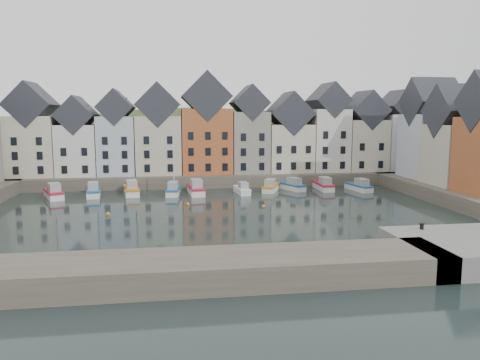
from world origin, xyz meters
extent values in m
plane|color=black|center=(0.00, 0.00, 0.00)|extent=(260.00, 260.00, 0.00)
cube|color=#494238|center=(0.00, 30.00, 1.00)|extent=(90.00, 16.00, 2.00)
cube|color=#494238|center=(-10.00, -22.00, 1.00)|extent=(50.00, 6.00, 2.00)
ellipsoid|color=#29351A|center=(0.00, 56.00, -18.00)|extent=(153.60, 70.40, 64.00)
sphere|color=black|center=(-13.94, 50.93, 8.70)|extent=(5.77, 5.77, 5.77)
sphere|color=black|center=(24.86, 60.75, 8.12)|extent=(5.27, 5.27, 5.27)
sphere|color=black|center=(31.82, 54.20, 7.88)|extent=(5.07, 5.07, 5.07)
sphere|color=black|center=(14.28, 55.19, 7.82)|extent=(5.01, 5.01, 5.01)
sphere|color=black|center=(-37.67, 56.61, 6.57)|extent=(3.94, 3.94, 3.94)
sphere|color=black|center=(28.33, 60.25, 8.05)|extent=(5.21, 5.21, 5.21)
sphere|color=black|center=(1.99, 58.64, 8.32)|extent=(5.45, 5.45, 5.45)
sphere|color=black|center=(37.80, 48.31, 7.21)|extent=(4.49, 4.49, 4.49)
cube|color=beige|center=(-29.17, 28.00, 7.04)|extent=(7.67, 8.00, 10.07)
cube|color=#21232A|center=(-29.17, 28.00, 13.97)|extent=(7.67, 8.16, 7.67)
cube|color=silver|center=(-21.90, 28.00, 6.30)|extent=(6.56, 8.00, 8.61)
cube|color=#21232A|center=(-21.90, 28.00, 12.23)|extent=(6.56, 8.16, 6.56)
cube|color=#ADB5BF|center=(-15.37, 28.00, 7.01)|extent=(6.20, 8.00, 10.02)
cube|color=#21232A|center=(-15.37, 28.00, 13.55)|extent=(6.20, 8.16, 6.20)
cube|color=#B6AE9A|center=(-8.27, 28.00, 7.04)|extent=(7.70, 8.00, 10.08)
cube|color=#21232A|center=(-8.27, 28.00, 13.98)|extent=(7.70, 8.16, 7.70)
cube|color=#A3542E|center=(0.07, 28.00, 7.64)|extent=(8.69, 8.00, 11.28)
cube|color=#21232A|center=(0.07, 28.00, 15.43)|extent=(8.69, 8.16, 8.69)
cube|color=gray|center=(7.78, 28.00, 7.39)|extent=(6.43, 8.00, 10.78)
cube|color=#21232A|center=(7.78, 28.00, 14.37)|extent=(6.43, 8.16, 6.43)
cube|color=beige|center=(15.08, 28.00, 6.28)|extent=(7.88, 8.00, 8.56)
cube|color=#21232A|center=(15.08, 28.00, 12.51)|extent=(7.88, 8.16, 7.88)
cube|color=beige|center=(22.42, 28.00, 7.64)|extent=(6.50, 8.00, 11.27)
cube|color=#21232A|center=(22.42, 28.00, 14.88)|extent=(6.50, 8.16, 6.50)
cube|color=beige|center=(29.43, 28.00, 6.66)|extent=(7.23, 8.00, 9.32)
cube|color=#21232A|center=(29.43, 28.00, 13.11)|extent=(7.23, 8.16, 7.23)
cube|color=silver|center=(36.28, 28.00, 7.16)|extent=(6.18, 8.00, 10.32)
cube|color=#21232A|center=(36.28, 28.00, 13.85)|extent=(6.18, 8.16, 6.18)
cube|color=#ADB5BF|center=(36.00, 16.26, 7.19)|extent=(7.47, 8.00, 10.38)
cube|color=#21232A|center=(36.00, 16.26, 14.36)|extent=(7.62, 8.00, 8.00)
cube|color=#B6AE9A|center=(36.00, 8.26, 6.44)|extent=(8.14, 8.00, 8.89)
cube|color=#21232A|center=(36.00, 8.26, 12.87)|extent=(8.30, 8.00, 8.00)
sphere|color=#C07216|center=(-4.00, 8.00, 0.15)|extent=(0.50, 0.50, 0.50)
sphere|color=#C07216|center=(6.00, 5.00, 0.15)|extent=(0.50, 0.50, 0.50)
sphere|color=#C07216|center=(-14.00, 3.00, 0.15)|extent=(0.50, 0.50, 0.50)
cube|color=silver|center=(-23.67, 16.71, 0.38)|extent=(4.29, 6.84, 1.21)
cube|color=#A61730|center=(-23.67, 16.71, 1.04)|extent=(4.44, 7.00, 0.27)
cube|color=gray|center=(-23.31, 15.79, 1.70)|extent=(2.41, 3.01, 1.32)
cube|color=silver|center=(-18.02, 17.72, 0.36)|extent=(2.64, 6.44, 1.15)
cube|color=#1D5089|center=(-18.02, 17.72, 0.99)|extent=(2.76, 6.58, 0.26)
cube|color=gray|center=(-17.91, 16.79, 1.62)|extent=(1.76, 2.66, 1.25)
cube|color=silver|center=(-12.41, 18.15, 0.39)|extent=(2.96, 6.90, 1.22)
cube|color=#C07216|center=(-12.41, 18.15, 1.06)|extent=(3.09, 7.05, 0.28)
cube|color=gray|center=(-12.27, 17.16, 1.73)|extent=(1.93, 2.87, 1.34)
cube|color=silver|center=(-5.87, 17.12, 0.35)|extent=(2.50, 6.18, 1.10)
cube|color=#1D5089|center=(-5.87, 17.12, 0.95)|extent=(2.61, 6.31, 0.25)
cube|color=gray|center=(-5.97, 16.23, 1.55)|extent=(1.67, 2.55, 1.20)
cylinder|color=silver|center=(-5.79, 17.72, 6.01)|extent=(0.14, 0.14, 11.01)
cube|color=silver|center=(-2.45, 17.16, 0.40)|extent=(2.57, 7.03, 1.26)
cube|color=#A61730|center=(-2.45, 17.16, 1.09)|extent=(2.70, 7.17, 0.29)
cube|color=gray|center=(-2.37, 16.13, 1.78)|extent=(1.81, 2.87, 1.38)
cube|color=silver|center=(4.81, 16.63, 0.31)|extent=(2.08, 5.45, 0.98)
cube|color=silver|center=(4.81, 16.63, 0.84)|extent=(2.18, 5.57, 0.22)
cube|color=gray|center=(4.88, 15.83, 1.38)|extent=(1.43, 2.24, 1.07)
cube|color=silver|center=(9.86, 18.14, 0.34)|extent=(4.03, 6.04, 1.07)
cube|color=#C07216|center=(9.86, 18.14, 0.92)|extent=(4.17, 6.18, 0.24)
cube|color=gray|center=(9.50, 17.34, 1.51)|extent=(2.21, 2.69, 1.17)
cube|color=silver|center=(13.31, 19.04, 0.34)|extent=(4.08, 6.11, 1.08)
cube|color=#1D5089|center=(13.31, 19.04, 0.94)|extent=(4.22, 6.26, 0.25)
cube|color=gray|center=(13.68, 18.23, 1.53)|extent=(2.24, 2.72, 1.18)
cube|color=silver|center=(18.70, 18.31, 0.36)|extent=(1.97, 6.28, 1.15)
cube|color=#A61730|center=(18.70, 18.31, 0.99)|extent=(2.07, 6.41, 0.26)
cube|color=gray|center=(18.69, 17.37, 1.62)|extent=(1.50, 2.52, 1.25)
cube|color=silver|center=(24.13, 16.62, 0.34)|extent=(2.87, 6.06, 1.07)
cube|color=#1D5089|center=(24.13, 16.62, 0.92)|extent=(2.98, 6.19, 0.24)
cube|color=gray|center=(24.30, 15.76, 1.50)|extent=(1.79, 2.55, 1.17)
cylinder|color=black|center=(16.53, -16.50, 2.25)|extent=(0.36, 0.36, 0.50)
cylinder|color=black|center=(16.53, -16.50, 2.52)|extent=(0.48, 0.48, 0.08)
camera|label=1|loc=(-5.93, -55.42, 12.50)|focal=35.00mm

